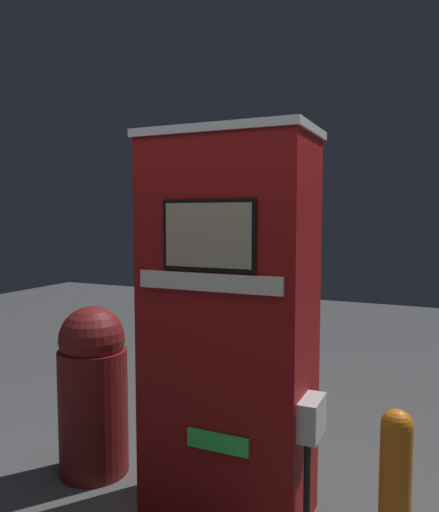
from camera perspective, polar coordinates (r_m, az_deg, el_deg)
name	(u,v)px	position (r m, az deg, el deg)	size (l,w,h in m)	color
gas_pump	(229,326)	(2.58, 1.14, -8.03)	(0.94, 0.52, 1.98)	maroon
trash_bin	(93,388)	(3.21, -14.26, -14.45)	(0.41, 0.41, 1.02)	maroon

